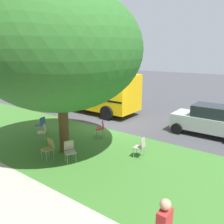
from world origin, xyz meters
name	(u,v)px	position (x,y,z in m)	size (l,w,h in m)	color
ground	(106,127)	(0.00, 0.00, 0.00)	(80.00, 80.00, 0.00)	#424247
grass_verge	(66,143)	(0.00, 3.20, 0.00)	(48.00, 6.00, 0.01)	#3D752D
street_tree	(60,50)	(-0.60, 3.81, 4.44)	(6.83, 6.83, 6.97)	brown
chair_0	(101,127)	(-0.75, 1.40, 0.52)	(0.58, 0.58, 0.88)	#B7332D
chair_1	(41,123)	(2.31, 2.86, 0.52)	(0.51, 0.51, 0.88)	#335184
chair_2	(43,131)	(1.18, 3.63, 0.52)	(0.59, 0.59, 0.88)	beige
chair_3	(141,146)	(-3.72, 2.39, 0.52)	(0.47, 0.47, 0.88)	#ADA393
chair_4	(70,150)	(-1.60, 4.45, 0.52)	(0.57, 0.56, 0.88)	#ADA393
chair_5	(49,147)	(-0.70, 4.79, 0.52)	(0.47, 0.47, 0.88)	olive
parked_car	(209,120)	(-5.26, -2.24, 0.84)	(3.70, 1.92, 1.65)	#ADB2B7
school_bus	(76,86)	(4.91, -2.50, 1.76)	(10.40, 2.80, 2.88)	yellow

